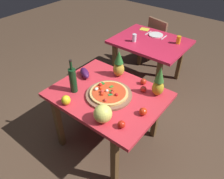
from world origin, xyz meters
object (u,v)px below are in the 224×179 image
at_px(dining_chair, 160,39).
at_px(eggplant, 85,73).
at_px(pineapple_right, 119,65).
at_px(tomato_by_bottle, 143,111).
at_px(dinner_plate, 156,35).
at_px(knife_utensil, 164,37).
at_px(fork_utensil, 148,33).
at_px(pizza, 108,93).
at_px(background_table, 150,47).
at_px(napkin_folded, 144,29).
at_px(drinking_glass_water, 134,38).
at_px(drinking_glass_juice, 179,40).
at_px(pineapple_left, 159,83).
at_px(bell_pepper, 66,100).
at_px(display_table, 108,100).
at_px(tomato_at_corner, 121,124).
at_px(tomato_beside_pepper, 143,89).
at_px(melon, 103,114).
at_px(pizza_board, 109,95).
at_px(tomato_near_board, 143,82).

distance_m(dining_chair, eggplant, 1.97).
height_order(pineapple_right, tomato_by_bottle, pineapple_right).
height_order(dinner_plate, knife_utensil, dinner_plate).
height_order(eggplant, fork_utensil, eggplant).
bearing_deg(pizza, background_table, 102.71).
relative_size(tomato_by_bottle, napkin_folded, 0.53).
bearing_deg(dinner_plate, drinking_glass_water, -110.91).
relative_size(drinking_glass_water, fork_utensil, 0.64).
bearing_deg(eggplant, drinking_glass_juice, 71.63).
bearing_deg(pineapple_left, background_table, 123.10).
relative_size(pineapple_left, drinking_glass_juice, 2.92).
distance_m(pineapple_left, bell_pepper, 0.93).
bearing_deg(tomato_by_bottle, display_table, 174.72).
xyz_separation_m(tomato_by_bottle, tomato_at_corner, (-0.06, -0.25, -0.00)).
height_order(tomato_at_corner, drinking_glass_juice, drinking_glass_juice).
xyz_separation_m(tomato_beside_pepper, knife_utensil, (-0.45, 1.33, -0.03)).
height_order(bell_pepper, tomato_beside_pepper, bell_pepper).
xyz_separation_m(background_table, dinner_plate, (-0.03, 0.22, 0.11)).
relative_size(melon, tomato_by_bottle, 2.26).
distance_m(tomato_at_corner, knife_utensil, 1.96).
xyz_separation_m(melon, knife_utensil, (-0.39, 1.91, -0.08)).
xyz_separation_m(dining_chair, fork_utensil, (-0.01, -0.44, 0.26)).
bearing_deg(pineapple_right, pineapple_left, -3.53).
height_order(pizza_board, eggplant, eggplant).
xyz_separation_m(pineapple_left, tomato_at_corner, (-0.02, -0.60, -0.11)).
xyz_separation_m(tomato_near_board, tomato_beside_pepper, (0.07, -0.11, -0.00)).
relative_size(display_table, eggplant, 5.73).
distance_m(dining_chair, fork_utensil, 0.51).
height_order(pizza, drinking_glass_water, drinking_glass_water).
distance_m(background_table, drinking_glass_water, 0.30).
xyz_separation_m(bell_pepper, napkin_folded, (-0.36, 2.05, -0.04)).
relative_size(dining_chair, pizza, 2.17).
bearing_deg(pineapple_right, knife_utensil, 92.90).
distance_m(pineapple_right, drinking_glass_water, 0.93).
relative_size(display_table, drinking_glass_water, 9.97).
bearing_deg(display_table, drinking_glass_juice, 87.15).
xyz_separation_m(display_table, pizza, (0.03, -0.03, 0.13)).
height_order(dining_chair, eggplant, dining_chair).
height_order(pizza_board, pineapple_right, pineapple_right).
bearing_deg(drinking_glass_juice, pineapple_right, -98.97).
xyz_separation_m(display_table, eggplant, (-0.41, 0.08, 0.14)).
height_order(tomato_near_board, tomato_at_corner, tomato_at_corner).
relative_size(pizza_board, eggplant, 2.38).
distance_m(background_table, bell_pepper, 1.75).
bearing_deg(dinner_plate, tomato_near_board, -66.94).
xyz_separation_m(drinking_glass_juice, drinking_glass_water, (-0.54, -0.34, 0.00)).
bearing_deg(tomato_at_corner, dinner_plate, 110.54).
xyz_separation_m(pineapple_right, eggplant, (-0.29, -0.26, -0.10)).
xyz_separation_m(tomato_at_corner, napkin_folded, (-0.97, 1.97, -0.03)).
relative_size(dining_chair, pineapple_right, 2.68).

